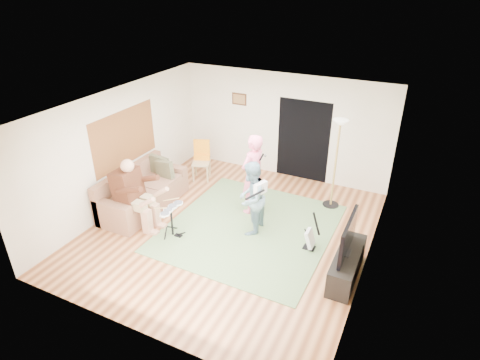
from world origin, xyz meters
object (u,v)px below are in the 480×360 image
at_px(singer, 253,175).
at_px(guitar_spare, 310,239).
at_px(guitarist, 251,198).
at_px(drum_kit, 172,223).
at_px(dining_chair, 202,166).
at_px(tv_cabinet, 347,265).
at_px(torchiere_lamp, 337,149).
at_px(sofa, 141,195).
at_px(television, 348,236).

bearing_deg(singer, guitar_spare, 79.58).
bearing_deg(guitarist, drum_kit, -62.17).
relative_size(guitar_spare, dining_chair, 0.82).
xyz_separation_m(dining_chair, tv_cabinet, (4.26, -2.20, -0.12)).
bearing_deg(tv_cabinet, torchiere_lamp, 110.46).
distance_m(guitarist, guitar_spare, 1.41).
height_order(drum_kit, torchiere_lamp, torchiere_lamp).
distance_m(singer, torchiere_lamp, 1.92).
relative_size(singer, tv_cabinet, 1.32).
relative_size(sofa, torchiere_lamp, 1.09).
xyz_separation_m(guitar_spare, torchiere_lamp, (-0.05, 1.81, 1.19)).
distance_m(guitarist, tv_cabinet, 2.25).
relative_size(singer, television, 1.66).
bearing_deg(television, guitarist, 165.16).
bearing_deg(singer, sofa, -52.53).
xyz_separation_m(guitarist, television, (2.06, -0.55, 0.06)).
bearing_deg(torchiere_lamp, drum_kit, -135.47).
bearing_deg(guitarist, singer, -161.06).
bearing_deg(drum_kit, tv_cabinet, 4.71).
distance_m(drum_kit, singer, 2.02).
distance_m(guitarist, television, 2.13).
height_order(singer, dining_chair, singer).
bearing_deg(tv_cabinet, sofa, 175.70).
bearing_deg(singer, drum_kit, -18.32).
xyz_separation_m(singer, guitar_spare, (1.60, -0.80, -0.68)).
bearing_deg(guitar_spare, guitarist, 177.67).
bearing_deg(sofa, dining_chair, 73.63).
height_order(guitarist, guitar_spare, guitarist).
bearing_deg(guitar_spare, drum_kit, -163.78).
xyz_separation_m(sofa, dining_chair, (0.54, 1.84, 0.06)).
height_order(guitar_spare, tv_cabinet, guitar_spare).
bearing_deg(drum_kit, dining_chair, 106.95).
bearing_deg(television, sofa, 175.65).
relative_size(torchiere_lamp, tv_cabinet, 1.49).
bearing_deg(guitar_spare, torchiere_lamp, 91.55).
height_order(drum_kit, dining_chair, dining_chair).
xyz_separation_m(drum_kit, tv_cabinet, (3.50, 0.29, -0.05)).
relative_size(sofa, tv_cabinet, 1.62).
distance_m(tv_cabinet, television, 0.60).
bearing_deg(guitarist, tv_cabinet, 72.32).
height_order(sofa, guitar_spare, sofa).
bearing_deg(sofa, television, -4.35).
bearing_deg(guitar_spare, sofa, -178.11).
height_order(sofa, dining_chair, dining_chair).
bearing_deg(sofa, singer, 21.34).
bearing_deg(sofa, tv_cabinet, -4.30).
bearing_deg(sofa, guitarist, 3.93).
bearing_deg(dining_chair, singer, -47.57).
height_order(guitarist, torchiere_lamp, torchiere_lamp).
relative_size(drum_kit, dining_chair, 0.66).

